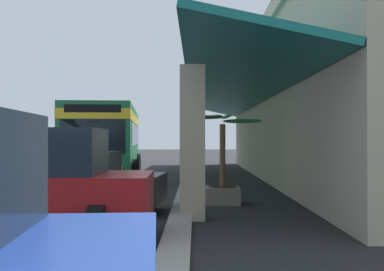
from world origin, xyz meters
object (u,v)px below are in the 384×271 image
(parked_sedan_charcoal, at_px, (70,181))
(potted_palm, at_px, (223,182))
(transit_bus, at_px, (107,137))
(parked_suv_red, at_px, (11,183))

(parked_sedan_charcoal, bearing_deg, potted_palm, 111.93)
(transit_bus, height_order, potted_palm, transit_bus)
(parked_suv_red, bearing_deg, potted_palm, 140.70)
(parked_sedan_charcoal, xyz_separation_m, potted_palm, (-1.52, 3.78, -0.14))
(parked_sedan_charcoal, bearing_deg, parked_suv_red, -3.06)
(transit_bus, relative_size, parked_sedan_charcoal, 2.51)
(transit_bus, distance_m, parked_sedan_charcoal, 10.51)
(parked_suv_red, bearing_deg, transit_bus, -176.60)
(transit_bus, relative_size, parked_suv_red, 2.35)
(potted_palm, bearing_deg, transit_bus, -151.72)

